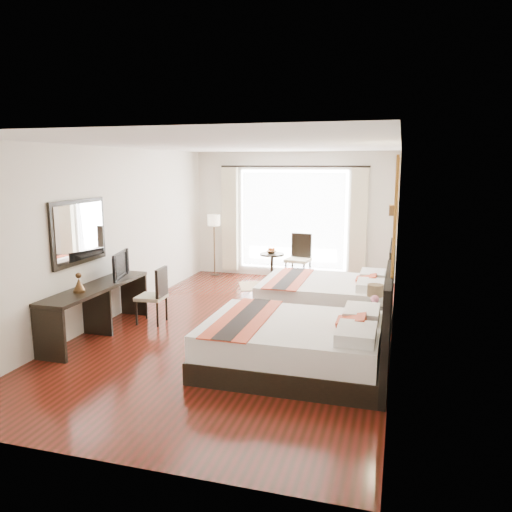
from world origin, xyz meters
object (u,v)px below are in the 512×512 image
(desk_chair, at_px, (153,306))
(fruit_bowl, at_px, (271,252))
(nightstand, at_px, (375,329))
(table_lamp, at_px, (375,292))
(bed_far, at_px, (330,295))
(vase, at_px, (374,309))
(television, at_px, (116,265))
(bed_near, at_px, (300,343))
(window_chair, at_px, (298,267))
(floor_lamp, at_px, (214,225))
(console_desk, at_px, (97,310))
(side_table, at_px, (272,267))

(desk_chair, distance_m, fruit_bowl, 3.60)
(nightstand, distance_m, table_lamp, 0.51)
(bed_far, xyz_separation_m, vase, (0.81, -1.48, 0.25))
(television, bearing_deg, nightstand, -102.39)
(bed_near, bearing_deg, nightstand, 51.13)
(nightstand, distance_m, window_chair, 3.99)
(bed_far, height_order, floor_lamp, floor_lamp)
(table_lamp, bearing_deg, nightstand, -78.56)
(bed_far, height_order, window_chair, bed_far)
(console_desk, xyz_separation_m, television, (0.02, 0.55, 0.59))
(nightstand, distance_m, floor_lamp, 5.35)
(vase, height_order, television, television)
(nightstand, distance_m, console_desk, 4.08)
(window_chair, bearing_deg, desk_chair, -17.71)
(vase, height_order, floor_lamp, floor_lamp)
(table_lamp, distance_m, vase, 0.31)
(vase, xyz_separation_m, side_table, (-2.37, 3.60, -0.27))
(fruit_bowl, relative_size, window_chair, 0.21)
(bed_near, xyz_separation_m, desk_chair, (-2.64, 1.16, -0.05))
(desk_chair, bearing_deg, bed_near, 153.14)
(table_lamp, height_order, side_table, table_lamp)
(side_table, xyz_separation_m, fruit_bowl, (-0.02, 0.02, 0.33))
(nightstand, xyz_separation_m, window_chair, (-1.81, 3.56, 0.06))
(bed_near, height_order, vase, bed_near)
(nightstand, bearing_deg, television, -178.40)
(bed_near, relative_size, desk_chair, 2.50)
(bed_far, bearing_deg, desk_chair, -154.41)
(nightstand, xyz_separation_m, fruit_bowl, (-2.41, 3.50, 0.38))
(vase, distance_m, side_table, 4.31)
(bed_near, height_order, floor_lamp, floor_lamp)
(console_desk, height_order, desk_chair, desk_chair)
(desk_chair, bearing_deg, floor_lamp, -88.48)
(bed_near, bearing_deg, bed_far, 89.14)
(table_lamp, xyz_separation_m, console_desk, (-3.99, -0.81, -0.36))
(table_lamp, bearing_deg, bed_far, 123.11)
(table_lamp, distance_m, television, 3.98)
(console_desk, distance_m, fruit_bowl, 4.47)
(bed_near, relative_size, console_desk, 1.04)
(nightstand, bearing_deg, table_lamp, 101.44)
(console_desk, height_order, fruit_bowl, console_desk)
(side_table, bearing_deg, console_desk, -111.54)
(bed_near, relative_size, nightstand, 4.32)
(side_table, height_order, fruit_bowl, fruit_bowl)
(desk_chair, height_order, fruit_bowl, desk_chair)
(fruit_bowl, bearing_deg, floor_lamp, 173.44)
(bed_far, bearing_deg, console_desk, -147.56)
(side_table, distance_m, window_chair, 0.58)
(bed_near, height_order, table_lamp, bed_near)
(bed_near, distance_m, nightstand, 1.38)
(desk_chair, distance_m, side_table, 3.57)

